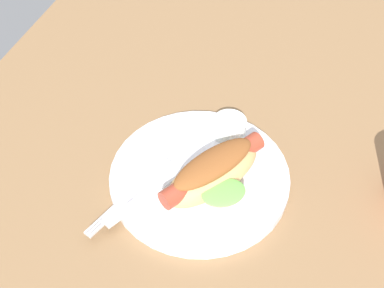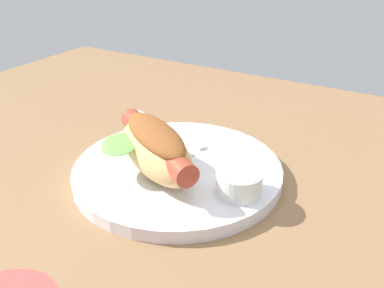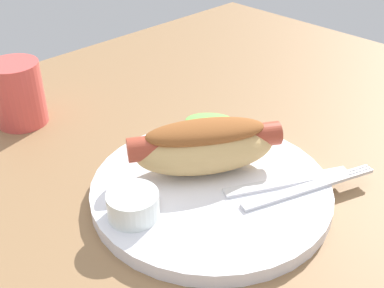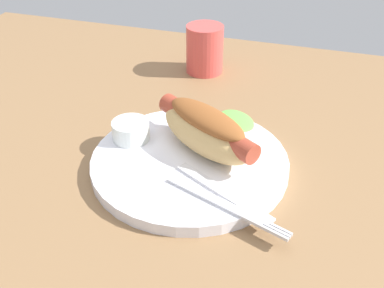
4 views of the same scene
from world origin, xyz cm
name	(u,v)px [view 2 (image 2 of 4)]	position (x,y,z in cm)	size (l,w,h in cm)	color
ground_plane	(194,197)	(0.00, 0.00, -0.90)	(120.00, 90.00, 1.80)	olive
plate	(178,171)	(-3.37, 1.83, 0.80)	(26.04, 26.04, 1.60)	white
hot_dog	(155,147)	(-4.94, -0.61, 4.88)	(16.48, 13.52, 6.04)	tan
sauce_ramekin	(240,182)	(5.80, 0.30, 2.93)	(5.18, 5.18, 2.67)	white
fork	(168,129)	(-9.96, 9.65, 1.80)	(15.86, 6.71, 0.40)	silver
knife	(163,136)	(-9.38, 7.53, 1.78)	(14.50, 1.40, 0.36)	silver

